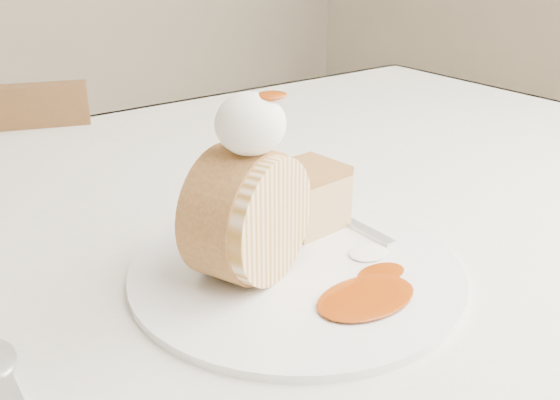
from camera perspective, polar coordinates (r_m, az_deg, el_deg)
table at (r=0.68m, az=-4.30°, el=-8.36°), size 1.40×0.90×0.75m
plate at (r=0.53m, az=1.51°, el=-6.44°), size 0.31×0.31×0.01m
roulade_slice at (r=0.50m, az=-2.92°, el=-1.42°), size 0.12×0.09×0.10m
cake_chunk at (r=0.59m, az=2.53°, el=-0.03°), size 0.07×0.06×0.05m
whipped_cream at (r=0.47m, az=-2.73°, el=6.95°), size 0.05×0.05×0.05m
caramel_drizzle at (r=0.47m, az=-0.90°, el=10.23°), size 0.03×0.02×0.01m
caramel_pool at (r=0.49m, az=7.88°, el=-8.79°), size 0.09×0.07×0.00m
fork at (r=0.61m, az=6.20°, el=-1.92°), size 0.02×0.17×0.00m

